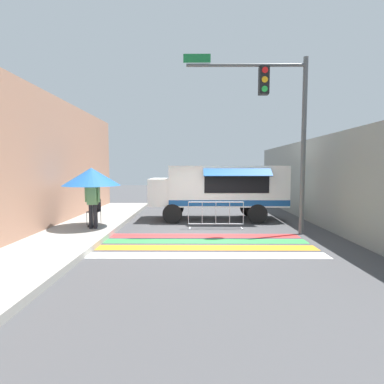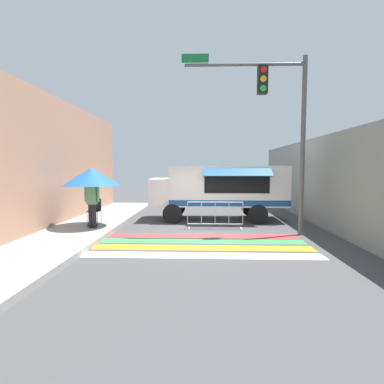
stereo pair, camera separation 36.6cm
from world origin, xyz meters
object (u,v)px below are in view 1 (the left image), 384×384
(food_truck, at_px, (216,187))
(folding_chair, at_px, (95,209))
(vendor_person, at_px, (93,199))
(barricade_front, at_px, (216,215))
(traffic_signal_pole, at_px, (281,113))
(patio_umbrella, at_px, (91,177))

(food_truck, height_order, folding_chair, food_truck)
(vendor_person, distance_m, barricade_front, 4.46)
(folding_chair, xyz_separation_m, vendor_person, (0.26, -0.96, 0.47))
(food_truck, relative_size, folding_chair, 6.29)
(food_truck, bearing_deg, traffic_signal_pole, -57.57)
(food_truck, xyz_separation_m, folding_chair, (-4.77, -1.94, -0.71))
(patio_umbrella, bearing_deg, vendor_person, -68.46)
(traffic_signal_pole, distance_m, vendor_person, 7.03)
(food_truck, xyz_separation_m, barricade_front, (-0.17, -2.08, -0.93))
(folding_chair, bearing_deg, traffic_signal_pole, -31.86)
(patio_umbrella, xyz_separation_m, barricade_front, (4.47, 0.48, -1.45))
(food_truck, height_order, vendor_person, food_truck)
(patio_umbrella, bearing_deg, barricade_front, 6.11)
(patio_umbrella, xyz_separation_m, vendor_person, (0.14, -0.35, -0.76))
(barricade_front, bearing_deg, food_truck, 85.35)
(traffic_signal_pole, height_order, vendor_person, traffic_signal_pole)
(food_truck, height_order, patio_umbrella, food_truck)
(food_truck, xyz_separation_m, vendor_person, (-4.50, -2.91, -0.24))
(food_truck, bearing_deg, folding_chair, -157.82)
(folding_chair, distance_m, vendor_person, 1.10)
(vendor_person, bearing_deg, food_truck, 26.79)
(traffic_signal_pole, xyz_separation_m, folding_chair, (-6.67, 1.05, -3.37))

